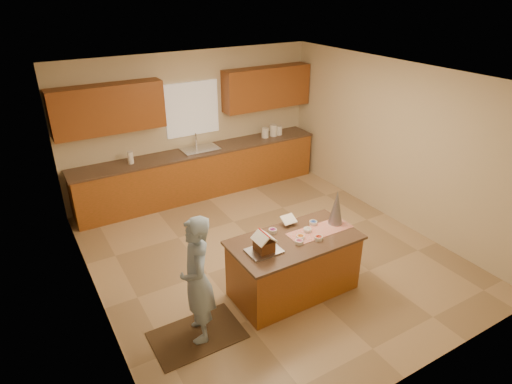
# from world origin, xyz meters

# --- Properties ---
(floor) EXTENTS (5.50, 5.50, 0.00)m
(floor) POSITION_xyz_m (0.00, 0.00, 0.00)
(floor) COLOR tan
(floor) RESTS_ON ground
(ceiling) EXTENTS (5.50, 5.50, 0.00)m
(ceiling) POSITION_xyz_m (0.00, 0.00, 2.70)
(ceiling) COLOR silver
(ceiling) RESTS_ON floor
(wall_back) EXTENTS (5.50, 5.50, 0.00)m
(wall_back) POSITION_xyz_m (0.00, 2.75, 1.35)
(wall_back) COLOR beige
(wall_back) RESTS_ON floor
(wall_front) EXTENTS (5.50, 5.50, 0.00)m
(wall_front) POSITION_xyz_m (0.00, -2.75, 1.35)
(wall_front) COLOR beige
(wall_front) RESTS_ON floor
(wall_left) EXTENTS (5.50, 5.50, 0.00)m
(wall_left) POSITION_xyz_m (-2.50, 0.00, 1.35)
(wall_left) COLOR beige
(wall_left) RESTS_ON floor
(wall_right) EXTENTS (5.50, 5.50, 0.00)m
(wall_right) POSITION_xyz_m (2.50, 0.00, 1.35)
(wall_right) COLOR beige
(wall_right) RESTS_ON floor
(stone_accent) EXTENTS (0.00, 2.50, 2.50)m
(stone_accent) POSITION_xyz_m (-2.48, -0.80, 1.25)
(stone_accent) COLOR gray
(stone_accent) RESTS_ON wall_left
(window_curtain) EXTENTS (1.05, 0.03, 1.00)m
(window_curtain) POSITION_xyz_m (0.00, 2.72, 1.65)
(window_curtain) COLOR white
(window_curtain) RESTS_ON wall_back
(back_counter_base) EXTENTS (4.80, 0.60, 0.88)m
(back_counter_base) POSITION_xyz_m (0.00, 2.45, 0.44)
(back_counter_base) COLOR #A04B21
(back_counter_base) RESTS_ON floor
(back_counter_top) EXTENTS (4.85, 0.63, 0.04)m
(back_counter_top) POSITION_xyz_m (0.00, 2.45, 0.90)
(back_counter_top) COLOR brown
(back_counter_top) RESTS_ON back_counter_base
(upper_cabinet_left) EXTENTS (1.85, 0.35, 0.80)m
(upper_cabinet_left) POSITION_xyz_m (-1.55, 2.57, 1.90)
(upper_cabinet_left) COLOR brown
(upper_cabinet_left) RESTS_ON wall_back
(upper_cabinet_right) EXTENTS (1.85, 0.35, 0.80)m
(upper_cabinet_right) POSITION_xyz_m (1.55, 2.57, 1.90)
(upper_cabinet_right) COLOR brown
(upper_cabinet_right) RESTS_ON wall_back
(sink) EXTENTS (0.70, 0.45, 0.12)m
(sink) POSITION_xyz_m (0.00, 2.45, 0.89)
(sink) COLOR silver
(sink) RESTS_ON back_counter_top
(faucet) EXTENTS (0.03, 0.03, 0.28)m
(faucet) POSITION_xyz_m (0.00, 2.63, 1.06)
(faucet) COLOR silver
(faucet) RESTS_ON back_counter_top
(island_base) EXTENTS (1.63, 0.82, 0.79)m
(island_base) POSITION_xyz_m (-0.19, -0.94, 0.40)
(island_base) COLOR #A04B21
(island_base) RESTS_ON floor
(island_top) EXTENTS (1.70, 0.89, 0.04)m
(island_top) POSITION_xyz_m (-0.19, -0.94, 0.81)
(island_top) COLOR brown
(island_top) RESTS_ON island_base
(table_runner) EXTENTS (0.90, 0.33, 0.01)m
(table_runner) POSITION_xyz_m (0.21, -0.94, 0.83)
(table_runner) COLOR red
(table_runner) RESTS_ON island_top
(baking_tray) EXTENTS (0.42, 0.31, 0.02)m
(baking_tray) POSITION_xyz_m (-0.69, -0.99, 0.84)
(baking_tray) COLOR silver
(baking_tray) RESTS_ON island_top
(cookbook) EXTENTS (0.20, 0.16, 0.08)m
(cookbook) POSITION_xyz_m (-0.06, -0.60, 0.91)
(cookbook) COLOR white
(cookbook) RESTS_ON island_top
(tinsel_tree) EXTENTS (0.20, 0.20, 0.50)m
(tinsel_tree) POSITION_xyz_m (0.51, -0.89, 1.08)
(tinsel_tree) COLOR #ADAEB9
(tinsel_tree) RESTS_ON island_top
(rug) EXTENTS (1.07, 0.70, 0.01)m
(rug) POSITION_xyz_m (-1.66, -1.05, 0.01)
(rug) COLOR black
(rug) RESTS_ON floor
(boy) EXTENTS (0.52, 0.65, 1.57)m
(boy) POSITION_xyz_m (-1.61, -1.05, 0.80)
(boy) COLOR #91AFCE
(boy) RESTS_ON rug
(canister_a) EXTENTS (0.14, 0.14, 0.20)m
(canister_a) POSITION_xyz_m (1.45, 2.45, 1.02)
(canister_a) COLOR white
(canister_a) RESTS_ON back_counter_top
(canister_b) EXTENTS (0.16, 0.16, 0.23)m
(canister_b) POSITION_xyz_m (1.65, 2.45, 1.04)
(canister_b) COLOR white
(canister_b) RESTS_ON back_counter_top
(canister_c) EXTENTS (0.13, 0.13, 0.18)m
(canister_c) POSITION_xyz_m (1.79, 2.45, 1.01)
(canister_c) COLOR white
(canister_c) RESTS_ON back_counter_top
(paper_towel) EXTENTS (0.10, 0.10, 0.22)m
(paper_towel) POSITION_xyz_m (-1.32, 2.45, 1.03)
(paper_towel) COLOR white
(paper_towel) RESTS_ON back_counter_top
(gingerbread_house) EXTENTS (0.25, 0.25, 0.25)m
(gingerbread_house) POSITION_xyz_m (-0.69, -0.99, 0.95)
(gingerbread_house) COLOR brown
(gingerbread_house) RESTS_ON baking_tray
(candy_bowls) EXTENTS (0.69, 0.56, 0.05)m
(candy_bowls) POSITION_xyz_m (-0.06, -0.91, 0.85)
(candy_bowls) COLOR pink
(candy_bowls) RESTS_ON island_top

